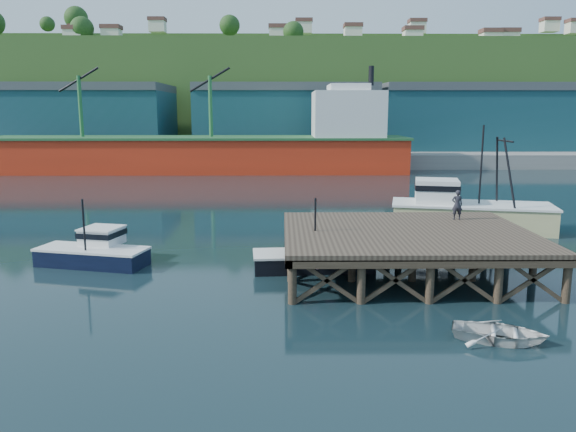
{
  "coord_description": "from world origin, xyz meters",
  "views": [
    {
      "loc": [
        -0.61,
        -26.94,
        7.83
      ],
      "look_at": [
        -0.31,
        2.0,
        2.47
      ],
      "focal_mm": 35.0,
      "sensor_mm": 36.0,
      "label": 1
    }
  ],
  "objects_px": {
    "boat_black": "(313,255)",
    "trawler": "(468,209)",
    "dinghy": "(500,332)",
    "boat_navy": "(95,251)",
    "dockworker": "(457,205)"
  },
  "relations": [
    {
      "from": "boat_black",
      "to": "trawler",
      "type": "relative_size",
      "value": 0.56
    },
    {
      "from": "boat_navy",
      "to": "dockworker",
      "type": "xyz_separation_m",
      "value": [
        19.21,
        1.18,
        2.21
      ]
    },
    {
      "from": "trawler",
      "to": "dinghy",
      "type": "xyz_separation_m",
      "value": [
        -5.0,
        -18.79,
        -1.12
      ]
    },
    {
      "from": "dockworker",
      "to": "trawler",
      "type": "bearing_deg",
      "value": -111.18
    },
    {
      "from": "boat_navy",
      "to": "boat_black",
      "type": "relative_size",
      "value": 0.97
    },
    {
      "from": "dinghy",
      "to": "boat_navy",
      "type": "bearing_deg",
      "value": 78.87
    },
    {
      "from": "dinghy",
      "to": "dockworker",
      "type": "distance_m",
      "value": 11.88
    },
    {
      "from": "trawler",
      "to": "dockworker",
      "type": "bearing_deg",
      "value": -100.56
    },
    {
      "from": "boat_navy",
      "to": "dinghy",
      "type": "xyz_separation_m",
      "value": [
        17.31,
        -10.25,
        -0.39
      ]
    },
    {
      "from": "boat_black",
      "to": "trawler",
      "type": "xyz_separation_m",
      "value": [
        10.97,
        9.39,
        0.76
      ]
    },
    {
      "from": "boat_black",
      "to": "dinghy",
      "type": "bearing_deg",
      "value": -61.49
    },
    {
      "from": "boat_black",
      "to": "dockworker",
      "type": "xyz_separation_m",
      "value": [
        7.88,
        2.04,
        2.24
      ]
    },
    {
      "from": "boat_black",
      "to": "dockworker",
      "type": "distance_m",
      "value": 8.44
    },
    {
      "from": "boat_navy",
      "to": "boat_black",
      "type": "xyz_separation_m",
      "value": [
        11.34,
        -0.86,
        -0.03
      ]
    },
    {
      "from": "boat_navy",
      "to": "dinghy",
      "type": "bearing_deg",
      "value": -16.72
    }
  ]
}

